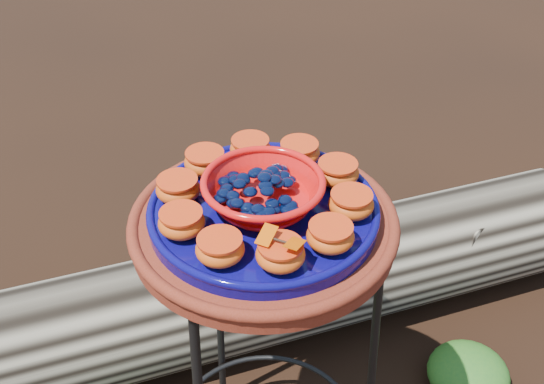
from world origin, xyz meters
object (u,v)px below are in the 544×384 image
plant_stand (265,372)px  red_bowl (263,194)px  cobalt_plate (263,212)px  terracotta_saucer (264,226)px  driftwood_log (299,280)px

plant_stand → red_bowl: (0.00, 0.00, 0.43)m
plant_stand → cobalt_plate: (0.00, 0.00, 0.40)m
terracotta_saucer → driftwood_log: size_ratio=0.27×
plant_stand → driftwood_log: plant_stand is taller
terracotta_saucer → driftwood_log: terracotta_saucer is taller
red_bowl → driftwood_log: red_bowl is taller
red_bowl → driftwood_log: (0.30, 0.36, -0.64)m
plant_stand → terracotta_saucer: size_ratio=1.64×
terracotta_saucer → red_bowl: 0.07m
cobalt_plate → driftwood_log: 0.76m
terracotta_saucer → plant_stand: bearing=0.0°
red_bowl → terracotta_saucer: bearing=0.0°
cobalt_plate → red_bowl: bearing=0.0°
cobalt_plate → driftwood_log: (0.30, 0.36, -0.60)m
terracotta_saucer → red_bowl: bearing=0.0°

